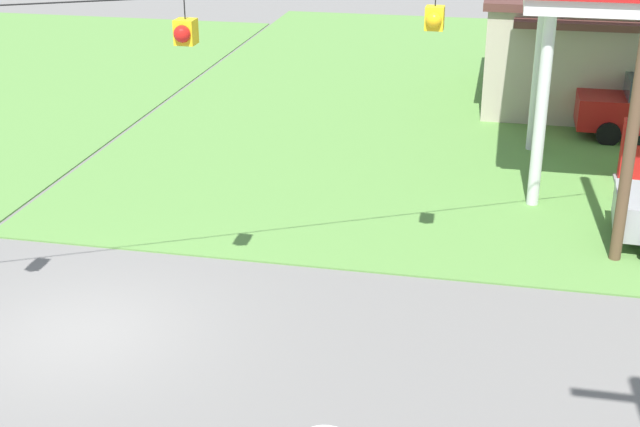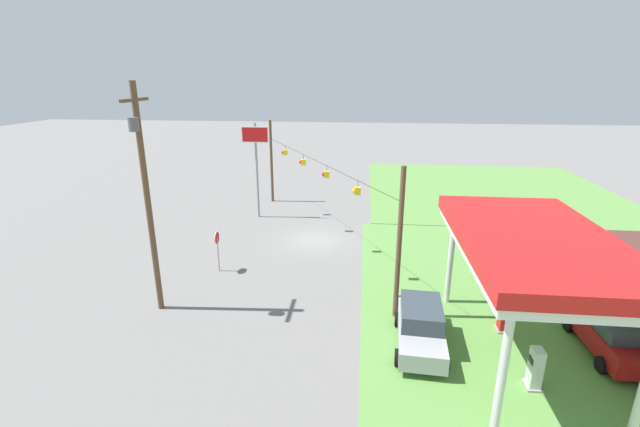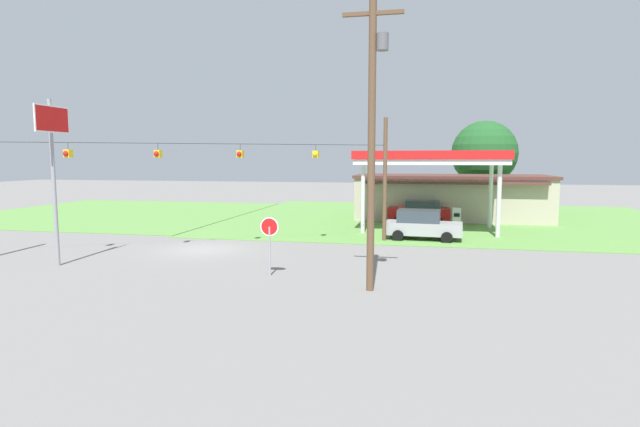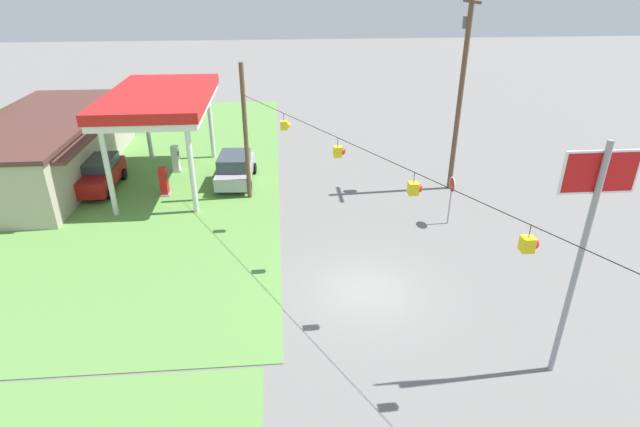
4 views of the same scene
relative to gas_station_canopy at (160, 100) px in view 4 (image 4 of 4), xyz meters
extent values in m
plane|color=slate|center=(-12.13, -9.79, -4.95)|extent=(160.00, 160.00, 0.00)
cube|color=#5B8E42|center=(2.00, 7.58, -4.93)|extent=(36.00, 28.00, 0.04)
cube|color=silver|center=(0.00, 0.00, -0.20)|extent=(9.75, 5.33, 0.35)
cube|color=red|center=(0.00, 0.00, 0.25)|extent=(9.95, 5.53, 0.55)
cylinder|color=silver|center=(-4.27, -2.07, -2.66)|extent=(0.28, 0.28, 4.57)
cylinder|color=silver|center=(4.27, -2.07, -2.66)|extent=(0.28, 0.28, 4.57)
cylinder|color=silver|center=(-4.27, 2.07, -2.66)|extent=(0.28, 0.28, 4.57)
cylinder|color=silver|center=(4.27, 2.07, -2.66)|extent=(0.28, 0.28, 4.57)
cube|color=#B2A893|center=(1.81, 7.58, -3.25)|extent=(15.16, 6.30, 3.40)
cube|color=#512D28|center=(1.81, 7.58, -1.43)|extent=(15.46, 6.60, 0.24)
cube|color=#512D28|center=(1.81, 4.08, -1.80)|extent=(13.65, 0.70, 0.20)
cube|color=gray|center=(-1.87, 0.00, -4.89)|extent=(0.71, 0.56, 0.12)
cube|color=red|center=(-1.87, 0.00, -4.07)|extent=(0.55, 0.40, 1.53)
cube|color=black|center=(-1.87, -0.22, -3.76)|extent=(0.39, 0.03, 0.24)
cube|color=gray|center=(1.87, 0.00, -4.89)|extent=(0.71, 0.56, 0.12)
cube|color=silver|center=(1.87, 0.00, -4.07)|extent=(0.55, 0.40, 1.53)
cube|color=black|center=(1.87, -0.22, -3.76)|extent=(0.39, 0.03, 0.24)
cube|color=#9E9EA3|center=(-0.32, -3.89, -4.23)|extent=(4.73, 2.15, 0.76)
cube|color=#333D47|center=(-0.60, -3.87, -3.48)|extent=(2.65, 1.86, 0.74)
cylinder|color=black|center=(1.17, -3.04, -4.61)|extent=(0.69, 0.26, 0.68)
cylinder|color=black|center=(1.05, -4.93, -4.61)|extent=(0.69, 0.26, 0.68)
cylinder|color=black|center=(-1.69, -2.85, -4.61)|extent=(0.69, 0.26, 0.68)
cylinder|color=black|center=(-1.81, -4.74, -4.61)|extent=(0.69, 0.26, 0.68)
cube|color=#AD1414|center=(-0.71, 3.89, -4.15)|extent=(4.63, 1.87, 0.91)
cube|color=#333D47|center=(-0.44, 3.89, -3.42)|extent=(2.55, 1.72, 0.56)
cylinder|color=black|center=(-2.14, 2.94, -4.61)|extent=(0.68, 0.22, 0.68)
cylinder|color=black|center=(-2.15, 4.83, -4.61)|extent=(0.68, 0.22, 0.68)
cylinder|color=black|center=(0.72, 2.95, -4.61)|extent=(0.68, 0.22, 0.68)
cylinder|color=black|center=(0.71, 4.84, -4.61)|extent=(0.68, 0.22, 0.68)
cylinder|color=#99999E|center=(-6.66, -14.87, -3.90)|extent=(0.08, 0.08, 2.10)
cylinder|color=white|center=(-6.66, -14.87, -2.85)|extent=(0.80, 0.03, 0.80)
cylinder|color=red|center=(-6.66, -14.87, -2.85)|extent=(0.70, 0.03, 0.70)
cylinder|color=gray|center=(-16.94, -14.96, -1.13)|extent=(0.18, 0.18, 7.64)
cube|color=white|center=(-16.84, -14.96, 1.78)|extent=(0.06, 2.12, 1.22)
cube|color=red|center=(-16.84, -14.96, 1.78)|extent=(0.07, 2.00, 1.10)
cylinder|color=brown|center=(-2.23, -16.39, 0.50)|extent=(0.28, 0.28, 10.90)
cube|color=brown|center=(-2.23, -16.39, 5.15)|extent=(2.20, 0.14, 0.14)
cylinder|color=#59595B|center=(-1.88, -16.39, 4.15)|extent=(0.44, 0.44, 0.60)
cylinder|color=brown|center=(-2.63, -4.79, -1.26)|extent=(0.24, 0.24, 7.39)
cylinder|color=black|center=(-12.13, -9.79, 0.81)|extent=(19.00, 10.02, 0.02)
cylinder|color=black|center=(-17.82, -12.79, 0.64)|extent=(0.02, 0.02, 0.35)
cube|color=yellow|center=(-17.82, -12.79, 0.26)|extent=(0.32, 0.32, 0.40)
sphere|color=red|center=(-17.82, -12.96, 0.26)|extent=(0.28, 0.28, 0.28)
cylinder|color=black|center=(-14.03, -10.79, 0.64)|extent=(0.02, 0.02, 0.35)
cube|color=yellow|center=(-14.03, -10.79, 0.26)|extent=(0.32, 0.32, 0.40)
sphere|color=red|center=(-14.03, -10.96, 0.26)|extent=(0.28, 0.28, 0.28)
cylinder|color=black|center=(-10.23, -8.79, 0.64)|extent=(0.02, 0.02, 0.35)
cube|color=yellow|center=(-10.23, -8.79, 0.26)|extent=(0.32, 0.32, 0.40)
sphere|color=red|center=(-10.23, -8.96, 0.26)|extent=(0.28, 0.28, 0.28)
cylinder|color=black|center=(-6.43, -6.79, 0.64)|extent=(0.02, 0.02, 0.35)
cube|color=yellow|center=(-6.43, -6.79, 0.26)|extent=(0.32, 0.32, 0.40)
sphere|color=yellow|center=(-6.43, -6.96, 0.26)|extent=(0.28, 0.28, 0.28)
camera|label=1|loc=(-5.19, -22.30, 3.13)|focal=50.00mm
camera|label=2|loc=(15.79, -6.53, 6.14)|focal=24.00mm
camera|label=3|loc=(-0.27, -34.79, -0.02)|focal=28.00mm
camera|label=4|loc=(-28.44, -6.57, 6.58)|focal=28.00mm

